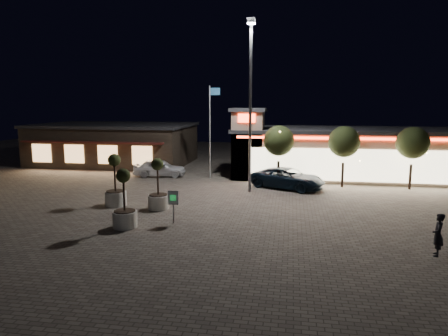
% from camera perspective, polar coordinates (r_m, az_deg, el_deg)
% --- Properties ---
extents(ground, '(90.00, 90.00, 0.00)m').
position_cam_1_polar(ground, '(22.42, -3.64, -7.70)').
color(ground, slate).
rests_on(ground, ground).
extents(retail_building, '(20.40, 8.40, 6.10)m').
position_cam_1_polar(retail_building, '(37.21, 16.55, 2.22)').
color(retail_building, gray).
rests_on(retail_building, ground).
extents(restaurant_building, '(16.40, 11.00, 4.30)m').
position_cam_1_polar(restaurant_building, '(45.24, -15.27, 3.41)').
color(restaurant_building, '#382D23').
rests_on(restaurant_building, ground).
extents(floodlight_pole, '(0.60, 0.40, 12.38)m').
position_cam_1_polar(floodlight_pole, '(29.02, 3.80, 10.21)').
color(floodlight_pole, gray).
rests_on(floodlight_pole, ground).
extents(flagpole, '(0.95, 0.10, 8.00)m').
position_cam_1_polar(flagpole, '(34.60, -1.88, 6.31)').
color(flagpole, white).
rests_on(flagpole, ground).
extents(string_tree_a, '(2.42, 2.42, 4.79)m').
position_cam_1_polar(string_tree_a, '(32.02, 7.85, 3.86)').
color(string_tree_a, '#332319').
rests_on(string_tree_a, ground).
extents(string_tree_b, '(2.42, 2.42, 4.79)m').
position_cam_1_polar(string_tree_b, '(32.26, 16.78, 3.59)').
color(string_tree_b, '#332319').
rests_on(string_tree_b, ground).
extents(string_tree_c, '(2.42, 2.42, 4.79)m').
position_cam_1_polar(string_tree_c, '(33.26, 25.36, 3.25)').
color(string_tree_c, '#332319').
rests_on(string_tree_c, ground).
extents(pickup_truck, '(6.24, 4.72, 1.57)m').
position_cam_1_polar(pickup_truck, '(31.22, 9.11, -1.45)').
color(pickup_truck, black).
rests_on(pickup_truck, ground).
extents(white_sedan, '(4.86, 2.56, 1.58)m').
position_cam_1_polar(white_sedan, '(36.21, -9.20, 0.03)').
color(white_sedan, silver).
rests_on(white_sedan, ground).
extents(pedestrian, '(0.62, 0.78, 1.88)m').
position_cam_1_polar(pedestrian, '(19.67, 28.25, -8.41)').
color(pedestrian, black).
rests_on(pedestrian, ground).
extents(planter_left, '(1.36, 1.36, 3.35)m').
position_cam_1_polar(planter_left, '(26.58, -15.25, -3.00)').
color(planter_left, silver).
rests_on(planter_left, ground).
extents(planter_mid, '(1.29, 1.29, 3.17)m').
position_cam_1_polar(planter_mid, '(21.86, -14.01, -5.74)').
color(planter_mid, silver).
rests_on(planter_mid, ground).
extents(planter_right, '(1.30, 1.30, 3.20)m').
position_cam_1_polar(planter_right, '(25.17, -9.39, -3.59)').
color(planter_right, silver).
rests_on(planter_right, ground).
extents(valet_sign, '(0.60, 0.09, 1.83)m').
position_cam_1_polar(valet_sign, '(22.03, -7.27, -4.62)').
color(valet_sign, gray).
rests_on(valet_sign, ground).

